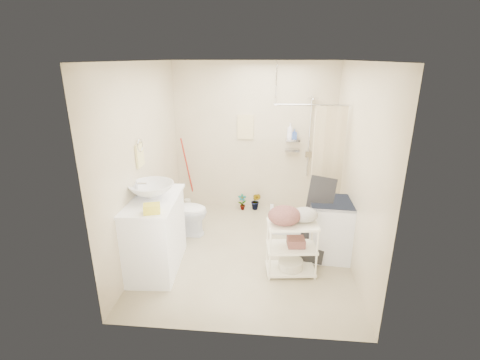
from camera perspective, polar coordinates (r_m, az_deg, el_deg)
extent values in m
plane|color=tan|center=(5.13, 1.14, -11.52)|extent=(3.20, 3.20, 0.00)
cube|color=silver|center=(4.40, 1.37, 18.95)|extent=(2.80, 3.20, 0.04)
cube|color=beige|center=(6.14, 2.32, 6.86)|extent=(2.80, 0.04, 2.60)
cube|color=beige|center=(3.11, -0.88, -6.09)|extent=(2.80, 0.04, 2.60)
cube|color=beige|center=(4.89, -15.36, 2.87)|extent=(0.04, 3.20, 2.60)
cube|color=beige|center=(4.71, 18.48, 1.93)|extent=(0.04, 3.20, 2.60)
cube|color=white|center=(4.68, -13.77, -8.53)|extent=(0.68, 1.14, 0.98)
imported|color=silver|center=(4.47, -14.32, -1.69)|extent=(0.67, 0.67, 0.19)
cube|color=yellow|center=(4.06, -14.27, -4.57)|extent=(0.22, 0.19, 0.10)
cube|color=yellow|center=(4.53, -13.14, -15.56)|extent=(0.34, 0.29, 0.16)
imported|color=white|center=(5.49, -9.42, -5.00)|extent=(0.76, 0.44, 0.78)
imported|color=brown|center=(6.34, 0.37, -3.63)|extent=(0.18, 0.14, 0.30)
imported|color=maroon|center=(6.36, 2.63, -3.49)|extent=(0.22, 0.20, 0.33)
cube|color=beige|center=(6.09, 0.91, 8.68)|extent=(0.28, 0.03, 0.42)
imported|color=white|center=(6.03, 8.20, 7.95)|extent=(0.14, 0.14, 0.27)
imported|color=#3251A0|center=(6.04, 8.93, 7.46)|extent=(0.08, 0.08, 0.17)
cube|color=white|center=(4.99, 14.46, -7.71)|extent=(0.60, 0.62, 0.83)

